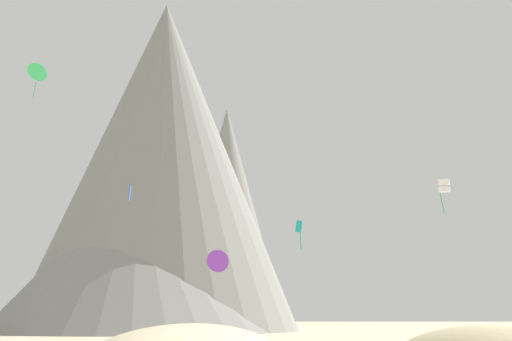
{
  "coord_description": "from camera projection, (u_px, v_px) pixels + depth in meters",
  "views": [
    {
      "loc": [
        2.66,
        -30.34,
        2.7
      ],
      "look_at": [
        3.28,
        32.64,
        15.91
      ],
      "focal_mm": 47.87,
      "sensor_mm": 36.0,
      "label": 1
    }
  ],
  "objects": [
    {
      "name": "kite_violet_low",
      "position": [
        217.0,
        261.0,
        76.59
      ],
      "size": [
        2.61,
        1.3,
        2.56
      ],
      "rotation": [
        0.0,
        0.0,
        3.43
      ],
      "color": "purple"
    },
    {
      "name": "kite_blue_low",
      "position": [
        130.0,
        193.0,
        51.2
      ],
      "size": [
        0.17,
        0.85,
        1.22
      ],
      "rotation": [
        0.0,
        0.0,
        4.0
      ],
      "color": "blue"
    },
    {
      "name": "kite_green_high",
      "position": [
        37.0,
        72.0,
        76.83
      ],
      "size": [
        2.25,
        2.01,
        4.13
      ],
      "rotation": [
        0.0,
        0.0,
        3.82
      ],
      "color": "green"
    },
    {
      "name": "rock_massif",
      "position": [
        163.0,
        188.0,
        110.79
      ],
      "size": [
        60.34,
        60.37,
        55.14
      ],
      "color": "gray",
      "rests_on": "ground_plane"
    },
    {
      "name": "kite_teal_low",
      "position": [
        299.0,
        230.0,
        58.02
      ],
      "size": [
        0.62,
        0.45,
        2.55
      ],
      "rotation": [
        0.0,
        0.0,
        1.87
      ],
      "color": "teal"
    },
    {
      "name": "kite_white_low",
      "position": [
        444.0,
        186.0,
        59.6
      ],
      "size": [
        1.23,
        1.25,
        3.02
      ],
      "rotation": [
        0.0,
        0.0,
        2.81
      ],
      "color": "white"
    }
  ]
}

